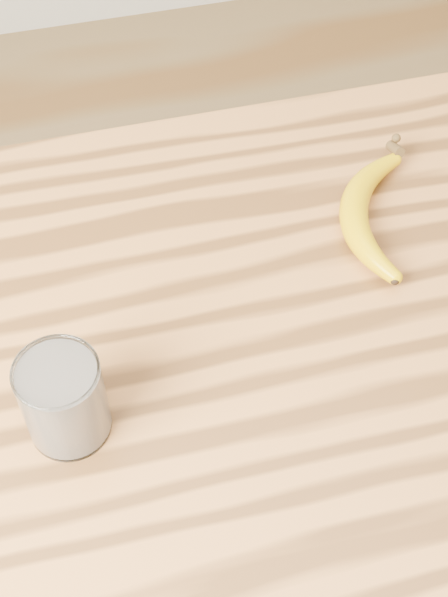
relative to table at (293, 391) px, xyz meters
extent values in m
plane|color=brown|center=(0.00, 0.00, -0.77)|extent=(4.00, 4.00, 0.00)
cube|color=#AE6D34|center=(0.00, 0.00, 0.11)|extent=(1.20, 0.80, 0.04)
cylinder|color=white|center=(-0.27, -0.06, 0.18)|extent=(0.09, 0.09, 0.11)
torus|color=white|center=(-0.27, -0.06, 0.24)|extent=(0.09, 0.09, 0.00)
cylinder|color=silver|center=(-0.27, -0.06, 0.18)|extent=(0.08, 0.08, 0.10)
camera|label=1|loc=(-0.22, -0.51, 0.91)|focal=50.00mm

